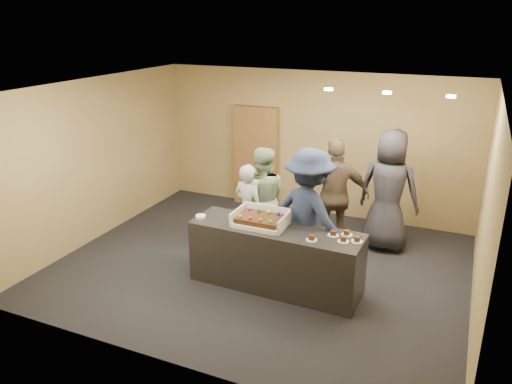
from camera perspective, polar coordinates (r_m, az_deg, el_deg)
room at (r=7.24m, az=0.59°, el=1.11°), size 6.04×6.00×2.70m
serving_counter at (r=7.02m, az=2.26°, el=-7.50°), size 2.42×0.76×0.90m
storage_cabinet at (r=9.89m, az=-0.03°, el=4.08°), size 0.90×0.15×1.99m
cake_box at (r=6.91m, az=0.59°, el=-3.38°), size 0.72×0.50×0.21m
sheet_cake at (r=6.87m, az=0.50°, el=-3.08°), size 0.62×0.43×0.12m
plate_stack at (r=7.20m, az=-6.33°, el=-2.79°), size 0.15×0.15×0.04m
slice_a at (r=6.50m, az=6.37°, el=-5.31°), size 0.15×0.15×0.07m
slice_b at (r=6.66m, az=8.83°, el=-4.75°), size 0.15×0.15×0.07m
slice_c at (r=6.51m, az=9.95°, el=-5.42°), size 0.15×0.15×0.07m
slice_d at (r=6.71m, az=10.33°, el=-4.68°), size 0.15×0.15×0.07m
slice_e at (r=6.54m, az=11.47°, el=-5.40°), size 0.15×0.15×0.07m
person_server_grey at (r=7.89m, az=-0.86°, el=-1.98°), size 0.61×0.48×1.48m
person_sage_man at (r=7.97m, az=0.63°, el=-0.84°), size 1.03×0.93×1.72m
person_navy_man at (r=7.10m, az=6.08°, el=-2.66°), size 1.44×1.16×1.94m
person_brown_extra at (r=7.97m, az=9.01°, el=-0.48°), size 1.19×0.90×1.88m
person_dark_suit at (r=8.24m, az=14.92°, el=0.17°), size 1.03×0.72×1.99m
ceiling_spotlights at (r=6.96m, az=14.74°, el=10.93°), size 1.72×0.12×0.03m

